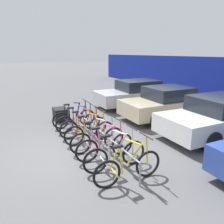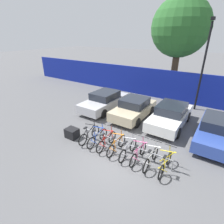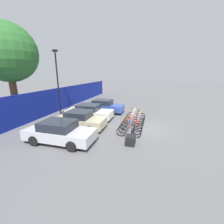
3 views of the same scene
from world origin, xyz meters
name	(u,v)px [view 1 (image 1 of 3)]	position (x,y,z in m)	size (l,w,h in m)	color
ground_plane	(78,150)	(0.00, 0.00, 0.00)	(120.00, 120.00, 0.00)	#59595B
bike_rack	(98,131)	(0.00, 0.68, 0.50)	(4.75, 0.04, 0.57)	gray
bicycle_black	(74,118)	(-2.10, 0.53, 0.38)	(0.68, 1.71, 1.05)	black
bicycle_blue	(79,122)	(-1.54, 0.53, 0.38)	(0.68, 1.71, 1.05)	black
bicycle_red	(84,126)	(-0.95, 0.53, 0.38)	(0.68, 1.71, 1.05)	black
bicycle_orange	(90,132)	(-0.35, 0.53, 0.38)	(0.68, 1.71, 1.05)	black
bicycle_silver	(98,139)	(0.30, 0.53, 0.38)	(0.68, 1.71, 1.05)	black
bicycle_pink	(105,146)	(0.84, 0.53, 0.38)	(0.68, 1.71, 1.05)	black
bicycle_white	(115,155)	(1.46, 0.53, 0.38)	(0.68, 1.71, 1.05)	black
bicycle_yellow	(128,167)	(2.10, 0.53, 0.38)	(0.68, 1.71, 1.05)	black
car_silver	(136,93)	(-4.02, 4.56, 0.69)	(1.91, 4.38, 1.40)	#B7B7BC
car_beige	(166,103)	(-1.46, 4.49, 0.69)	(1.91, 3.91, 1.40)	#C1B28E
car_white	(219,117)	(0.98, 4.78, 0.69)	(1.91, 4.30, 1.40)	silver
cargo_crate	(61,115)	(-3.14, 0.23, 0.28)	(0.70, 0.56, 0.55)	black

